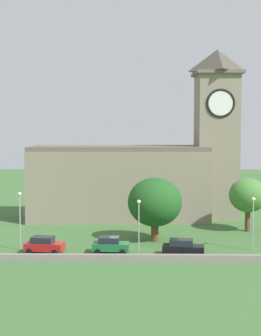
{
  "coord_description": "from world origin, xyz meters",
  "views": [
    {
      "loc": [
        2.03,
        -58.71,
        14.22
      ],
      "look_at": [
        1.13,
        7.81,
        8.96
      ],
      "focal_mm": 54.35,
      "sensor_mm": 36.0,
      "label": 1
    }
  ],
  "objects_px": {
    "tree_churchyard": "(248,195)",
    "streetlamp_east_mid": "(253,214)",
    "church": "(142,171)",
    "car_red": "(44,245)",
    "car_black": "(183,247)",
    "streetlamp_west_mid": "(20,211)",
    "tree_riverside_west": "(155,202)",
    "car_green": "(110,245)",
    "streetlamp_central": "(139,216)"
  },
  "relations": [
    {
      "from": "streetlamp_east_mid",
      "to": "streetlamp_west_mid",
      "type": "bearing_deg",
      "value": -179.34
    },
    {
      "from": "car_black",
      "to": "tree_churchyard",
      "type": "bearing_deg",
      "value": 53.27
    },
    {
      "from": "church",
      "to": "car_black",
      "type": "bearing_deg",
      "value": -79.5
    },
    {
      "from": "streetlamp_central",
      "to": "car_green",
      "type": "bearing_deg",
      "value": -167.14
    },
    {
      "from": "tree_riverside_west",
      "to": "car_green",
      "type": "bearing_deg",
      "value": -130.29
    },
    {
      "from": "streetlamp_central",
      "to": "car_red",
      "type": "bearing_deg",
      "value": -175.09
    },
    {
      "from": "car_red",
      "to": "tree_riverside_west",
      "type": "relative_size",
      "value": 0.58
    },
    {
      "from": "tree_riverside_west",
      "to": "tree_churchyard",
      "type": "bearing_deg",
      "value": 25.85
    },
    {
      "from": "streetlamp_east_mid",
      "to": "tree_riverside_west",
      "type": "relative_size",
      "value": 0.78
    },
    {
      "from": "tree_riverside_west",
      "to": "church",
      "type": "bearing_deg",
      "value": 95.29
    },
    {
      "from": "streetlamp_central",
      "to": "car_black",
      "type": "bearing_deg",
      "value": -20.06
    },
    {
      "from": "car_green",
      "to": "tree_churchyard",
      "type": "distance_m",
      "value": 22.48
    },
    {
      "from": "car_black",
      "to": "streetlamp_west_mid",
      "type": "xyz_separation_m",
      "value": [
        -18.68,
        2.23,
        3.65
      ]
    },
    {
      "from": "church",
      "to": "car_red",
      "type": "distance_m",
      "value": 26.37
    },
    {
      "from": "car_red",
      "to": "car_black",
      "type": "relative_size",
      "value": 0.96
    },
    {
      "from": "car_red",
      "to": "tree_churchyard",
      "type": "height_order",
      "value": "tree_churchyard"
    },
    {
      "from": "car_green",
      "to": "tree_riverside_west",
      "type": "distance_m",
      "value": 9.05
    },
    {
      "from": "car_green",
      "to": "tree_riverside_west",
      "type": "relative_size",
      "value": 0.53
    },
    {
      "from": "streetlamp_west_mid",
      "to": "streetlamp_east_mid",
      "type": "distance_m",
      "value": 27.01
    },
    {
      "from": "car_black",
      "to": "streetlamp_east_mid",
      "type": "relative_size",
      "value": 0.77
    },
    {
      "from": "car_green",
      "to": "streetlamp_central",
      "type": "bearing_deg",
      "value": 12.86
    },
    {
      "from": "church",
      "to": "tree_churchyard",
      "type": "height_order",
      "value": "church"
    },
    {
      "from": "car_red",
      "to": "streetlamp_central",
      "type": "height_order",
      "value": "streetlamp_central"
    },
    {
      "from": "car_green",
      "to": "car_black",
      "type": "relative_size",
      "value": 0.88
    },
    {
      "from": "car_green",
      "to": "car_black",
      "type": "bearing_deg",
      "value": -7.37
    },
    {
      "from": "tree_churchyard",
      "to": "streetlamp_east_mid",
      "type": "bearing_deg",
      "value": -99.19
    },
    {
      "from": "church",
      "to": "car_black",
      "type": "distance_m",
      "value": 25.09
    },
    {
      "from": "streetlamp_west_mid",
      "to": "streetlamp_central",
      "type": "relative_size",
      "value": 1.14
    },
    {
      "from": "streetlamp_east_mid",
      "to": "tree_riverside_west",
      "type": "height_order",
      "value": "tree_riverside_west"
    },
    {
      "from": "car_black",
      "to": "streetlamp_east_mid",
      "type": "xyz_separation_m",
      "value": [
        8.33,
        2.54,
        3.3
      ]
    },
    {
      "from": "streetlamp_central",
      "to": "tree_churchyard",
      "type": "relative_size",
      "value": 0.82
    },
    {
      "from": "church",
      "to": "streetlamp_west_mid",
      "type": "height_order",
      "value": "church"
    },
    {
      "from": "car_green",
      "to": "church",
      "type": "bearing_deg",
      "value": 80.71
    },
    {
      "from": "car_red",
      "to": "car_green",
      "type": "bearing_deg",
      "value": 1.41
    },
    {
      "from": "church",
      "to": "streetlamp_west_mid",
      "type": "xyz_separation_m",
      "value": [
        -14.26,
        -21.59,
        -2.88
      ]
    },
    {
      "from": "tree_churchyard",
      "to": "church",
      "type": "bearing_deg",
      "value": 144.75
    },
    {
      "from": "church",
      "to": "streetlamp_central",
      "type": "xyz_separation_m",
      "value": [
        -0.49,
        -22.03,
        -3.36
      ]
    },
    {
      "from": "car_black",
      "to": "tree_riverside_west",
      "type": "xyz_separation_m",
      "value": [
        -2.88,
        7.26,
        3.99
      ]
    },
    {
      "from": "car_red",
      "to": "streetlamp_east_mid",
      "type": "bearing_deg",
      "value": 4.0
    },
    {
      "from": "church",
      "to": "streetlamp_west_mid",
      "type": "distance_m",
      "value": 26.03
    },
    {
      "from": "streetlamp_west_mid",
      "to": "tree_riverside_west",
      "type": "distance_m",
      "value": 16.58
    },
    {
      "from": "streetlamp_west_mid",
      "to": "streetlamp_central",
      "type": "bearing_deg",
      "value": -1.83
    },
    {
      "from": "church",
      "to": "tree_churchyard",
      "type": "relative_size",
      "value": 4.48
    },
    {
      "from": "church",
      "to": "car_green",
      "type": "distance_m",
      "value": 23.97
    },
    {
      "from": "car_black",
      "to": "streetlamp_west_mid",
      "type": "distance_m",
      "value": 19.16
    },
    {
      "from": "streetlamp_central",
      "to": "streetlamp_east_mid",
      "type": "height_order",
      "value": "streetlamp_east_mid"
    },
    {
      "from": "streetlamp_west_mid",
      "to": "tree_riverside_west",
      "type": "relative_size",
      "value": 0.85
    },
    {
      "from": "church",
      "to": "streetlamp_east_mid",
      "type": "relative_size",
      "value": 5.28
    },
    {
      "from": "church",
      "to": "streetlamp_west_mid",
      "type": "relative_size",
      "value": 4.81
    },
    {
      "from": "tree_churchyard",
      "to": "car_black",
      "type": "bearing_deg",
      "value": -126.73
    }
  ]
}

